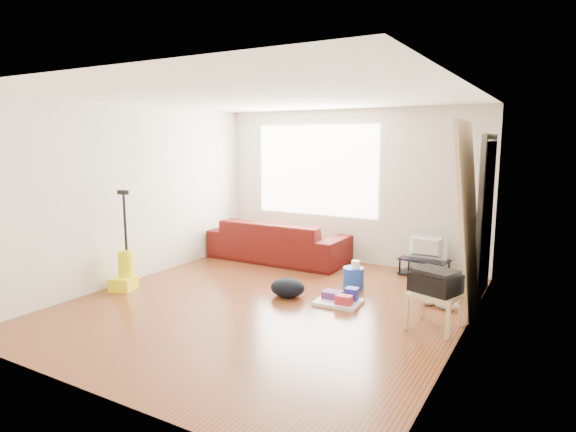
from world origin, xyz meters
The scene contains 13 objects.
room centered at (0.07, 0.15, 1.25)m, with size 4.51×5.01×2.51m.
sofa centered at (-1.03, 1.95, 0.00)m, with size 2.34×0.91×0.68m, color #3F0A0B.
tv_stand centered at (1.34, 2.22, 0.14)m, with size 0.73×0.48×0.26m.
tv centered at (1.34, 2.22, 0.44)m, with size 0.62×0.08×0.36m, color black.
side_table centered at (1.95, 0.24, 0.34)m, with size 0.54×0.54×0.40m.
printer centered at (1.95, 0.24, 0.52)m, with size 0.56×0.49×0.25m.
bucket centered at (0.66, 1.13, 0.00)m, with size 0.29×0.29×0.29m, color #1B41A4.
toilet_paper centered at (0.69, 1.12, 0.19)m, with size 0.11×0.11×0.10m, color white.
cleaning_tray centered at (0.77, 0.45, 0.06)m, with size 0.56×0.46×0.20m.
backpack centered at (0.07, 0.35, 0.00)m, with size 0.44×0.36×0.24m, color black.
sneakers centered at (1.85, 0.92, 0.06)m, with size 0.50×0.28×0.11m.
vacuum centered at (-2.00, -0.47, 0.25)m, with size 0.37×0.40×1.35m.
door_panel centered at (2.13, 0.95, 0.00)m, with size 0.04×0.89×2.23m, color #A67757.
Camera 1 is at (3.05, -4.82, 1.99)m, focal length 30.00 mm.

